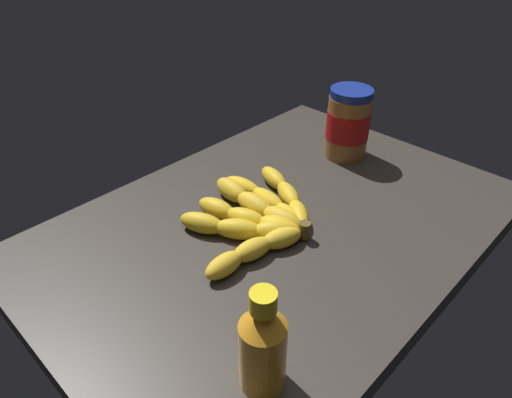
{
  "coord_description": "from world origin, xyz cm",
  "views": [
    {
      "loc": [
        -49.56,
        -42.39,
        49.88
      ],
      "look_at": [
        -4.08,
        1.67,
        5.91
      ],
      "focal_mm": 32.42,
      "sensor_mm": 36.0,
      "label": 1
    }
  ],
  "objects": [
    {
      "name": "peanut_butter_jar",
      "position": [
        27.87,
        5.59,
        7.46
      ],
      "size": [
        9.14,
        9.14,
        15.07
      ],
      "color": "#9E602D",
      "rests_on": "ground_plane"
    },
    {
      "name": "banana_bunch",
      "position": [
        -2.99,
        2.35,
        1.7
      ],
      "size": [
        29.95,
        22.99,
        3.74
      ],
      "color": "yellow",
      "rests_on": "ground_plane"
    },
    {
      "name": "ground_plane",
      "position": [
        0.0,
        0.0,
        -2.04
      ],
      "size": [
        84.93,
        59.09,
        4.09
      ],
      "primitive_type": "cube",
      "color": "#38332D"
    },
    {
      "name": "honey_bottle",
      "position": [
        -25.12,
        -19.76,
        6.66
      ],
      "size": [
        5.55,
        5.55,
        15.01
      ],
      "color": "orange",
      "rests_on": "ground_plane"
    }
  ]
}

